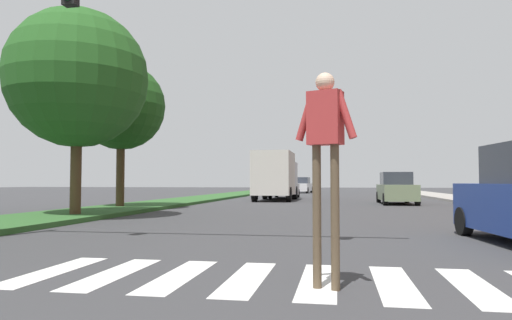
% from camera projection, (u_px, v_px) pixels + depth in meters
% --- Properties ---
extents(ground_plane, '(140.00, 140.00, 0.00)m').
position_uv_depth(ground_plane, '(326.00, 203.00, 26.89)').
color(ground_plane, '#38383A').
extents(crosswalk, '(6.75, 2.20, 0.01)m').
position_uv_depth(crosswalk, '(282.00, 279.00, 5.83)').
color(crosswalk, silver).
rests_on(crosswalk, ground_plane).
extents(median_strip, '(3.27, 64.00, 0.15)m').
position_uv_depth(median_strip, '(175.00, 202.00, 26.38)').
color(median_strip, '#2D5B28').
rests_on(median_strip, ground_plane).
extents(tree_mid, '(4.71, 4.71, 6.94)m').
position_uv_depth(tree_mid, '(78.00, 78.00, 15.77)').
color(tree_mid, '#4C3823').
rests_on(tree_mid, median_strip).
extents(tree_far, '(3.86, 3.86, 6.35)m').
position_uv_depth(tree_far, '(121.00, 107.00, 20.65)').
color(tree_far, '#4C3823').
rests_on(tree_far, median_strip).
extents(sidewalk_right, '(3.00, 64.00, 0.15)m').
position_uv_depth(sidewalk_right, '(502.00, 205.00, 23.40)').
color(sidewalk_right, '#9E9991').
rests_on(sidewalk_right, ground_plane).
extents(traffic_light_gantry, '(8.74, 0.30, 6.00)m').
position_uv_depth(traffic_light_gantry, '(68.00, 23.00, 9.19)').
color(traffic_light_gantry, gold).
rests_on(traffic_light_gantry, median_strip).
extents(pedestrian_performer, '(0.73, 0.35, 2.49)m').
position_uv_depth(pedestrian_performer, '(325.00, 144.00, 5.38)').
color(pedestrian_performer, brown).
rests_on(pedestrian_performer, ground_plane).
extents(sedan_midblock, '(1.86, 4.38, 1.74)m').
position_uv_depth(sedan_midblock, '(396.00, 189.00, 25.61)').
color(sedan_midblock, gray).
rests_on(sedan_midblock, ground_plane).
extents(sedan_distant, '(1.91, 4.39, 1.75)m').
position_uv_depth(sedan_distant, '(285.00, 187.00, 34.78)').
color(sedan_distant, '#B7B7BC').
rests_on(sedan_distant, ground_plane).
extents(sedan_far_horizon, '(2.13, 4.47, 1.69)m').
position_uv_depth(sedan_far_horizon, '(302.00, 186.00, 50.42)').
color(sedan_far_horizon, silver).
rests_on(sedan_far_horizon, ground_plane).
extents(truck_box_delivery, '(2.40, 6.20, 3.10)m').
position_uv_depth(truck_box_delivery, '(276.00, 175.00, 30.30)').
color(truck_box_delivery, '#B7B7BC').
rests_on(truck_box_delivery, ground_plane).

